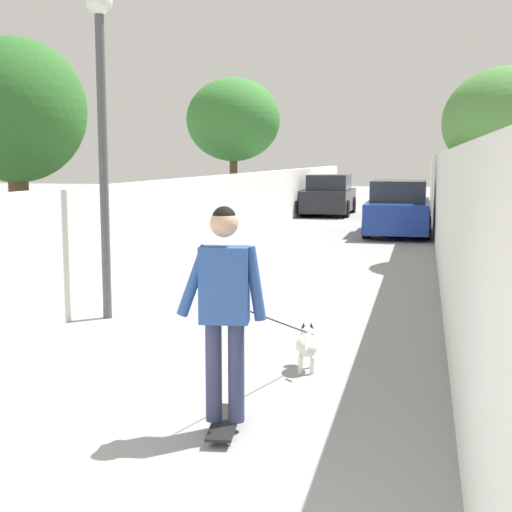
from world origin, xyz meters
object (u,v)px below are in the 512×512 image
object	(u,v)px
dog	(306,344)
car_far	(329,196)
lamp_post	(101,95)
skateboard	(225,423)
tree_left_near	(233,120)
person_skateboarder	(225,297)
tree_right_far	(508,123)
tree_left_mid	(15,113)
car_near	(398,209)

from	to	relation	value
dog	car_far	distance (m)	20.69
lamp_post	dog	world-z (taller)	lamp_post
lamp_post	skateboard	size ratio (longest dim) A/B	5.32
tree_left_near	car_far	xyz separation A→B (m)	(6.10, -2.18, -2.60)
person_skateboarder	car_far	world-z (taller)	person_skateboarder
tree_right_far	car_far	xyz separation A→B (m)	(12.10, 5.18, -2.15)
tree_left_near	tree_left_mid	size ratio (longest dim) A/B	1.15
car_near	skateboard	bearing A→B (deg)	177.09
tree_left_mid	car_far	xyz separation A→B (m)	(17.60, -2.56, -2.14)
lamp_post	skateboard	xyz separation A→B (m)	(-3.60, -2.67, -2.91)
tree_left_near	car_near	world-z (taller)	tree_left_near
tree_left_mid	person_skateboarder	bearing A→B (deg)	-135.66
tree_left_near	person_skateboarder	distance (m)	16.93
skateboard	car_near	distance (m)	15.60
tree_left_mid	car_near	distance (m)	12.29
car_far	tree_right_far	bearing A→B (deg)	-156.84
car_near	car_far	world-z (taller)	same
tree_left_near	tree_left_mid	distance (m)	11.52
skateboard	car_far	bearing A→B (deg)	5.29
tree_right_far	car_far	world-z (taller)	tree_right_far
person_skateboarder	car_near	world-z (taller)	person_skateboarder
tree_left_mid	dog	world-z (taller)	tree_left_mid
skateboard	tree_left_near	bearing A→B (deg)	14.66
lamp_post	car_near	xyz separation A→B (m)	(11.96, -3.46, -2.26)
tree_left_near	car_far	world-z (taller)	tree_left_near
lamp_post	car_near	size ratio (longest dim) A/B	1.04
tree_left_mid	person_skateboarder	xyz separation A→B (m)	(-4.74, -4.63, -1.77)
dog	car_near	world-z (taller)	car_near
person_skateboarder	dog	bearing A→B (deg)	-11.42
tree_left_near	dog	size ratio (longest dim) A/B	2.20
car_far	person_skateboarder	bearing A→B (deg)	-174.71
tree_left_mid	skateboard	xyz separation A→B (m)	(-4.74, -4.63, -2.78)
tree_left_mid	car_near	size ratio (longest dim) A/B	0.95
tree_left_mid	car_far	size ratio (longest dim) A/B	1.01
lamp_post	dog	distance (m)	4.44
tree_right_far	skateboard	bearing A→B (deg)	163.12
lamp_post	person_skateboarder	size ratio (longest dim) A/B	2.54
skateboard	dog	distance (m)	1.85
tree_left_near	person_skateboarder	world-z (taller)	tree_left_near
car_far	skateboard	bearing A→B (deg)	-174.71
tree_right_far	lamp_post	xyz separation A→B (m)	(-6.64, 5.78, 0.11)
tree_right_far	lamp_post	world-z (taller)	lamp_post
tree_right_far	tree_left_near	bearing A→B (deg)	50.78
skateboard	car_near	xyz separation A→B (m)	(15.56, -0.79, 0.65)
tree_right_far	person_skateboarder	xyz separation A→B (m)	(-10.24, 3.11, -1.78)
tree_right_far	dog	bearing A→B (deg)	162.00
tree_left_near	car_near	bearing A→B (deg)	-97.62
tree_left_near	car_far	distance (m)	6.98
car_far	tree_left_near	bearing A→B (deg)	160.36
tree_left_mid	tree_right_far	distance (m)	9.49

